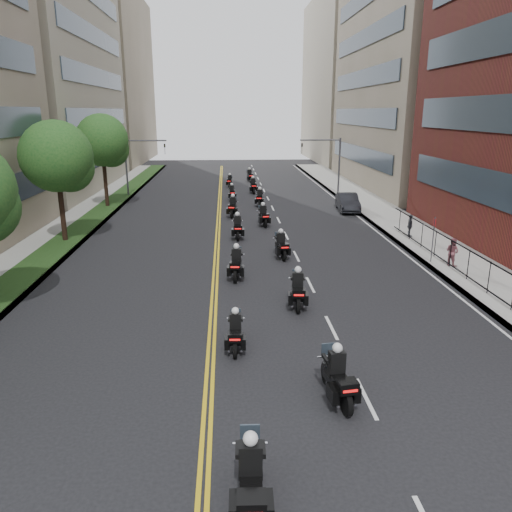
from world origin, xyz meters
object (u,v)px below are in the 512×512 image
(motorcycle_0, at_px, (251,483))
(motorcycle_3, at_px, (298,291))
(motorcycle_13, at_px, (250,176))
(motorcycle_2, at_px, (235,333))
(motorcycle_6, at_px, (238,228))
(pedestrian_c, at_px, (410,226))
(motorcycle_11, at_px, (253,186))
(motorcycle_8, at_px, (233,208))
(motorcycle_7, at_px, (263,217))
(motorcycle_5, at_px, (281,246))
(motorcycle_9, at_px, (260,199))
(motorcycle_12, at_px, (230,182))
(motorcycle_4, at_px, (236,265))
(motorcycle_10, at_px, (232,193))
(parked_sedan, at_px, (348,202))
(pedestrian_b, at_px, (452,252))
(motorcycle_1, at_px, (338,379))

(motorcycle_0, relative_size, motorcycle_3, 1.05)
(motorcycle_13, bearing_deg, motorcycle_2, -101.29)
(motorcycle_3, distance_m, motorcycle_6, 12.37)
(motorcycle_13, height_order, pedestrian_c, motorcycle_13)
(motorcycle_11, xyz_separation_m, pedestrian_c, (9.26, -19.71, 0.20))
(motorcycle_13, bearing_deg, motorcycle_8, -104.45)
(motorcycle_7, height_order, motorcycle_11, motorcycle_11)
(motorcycle_5, height_order, motorcycle_8, motorcycle_8)
(motorcycle_13, bearing_deg, motorcycle_7, -98.16)
(motorcycle_9, relative_size, motorcycle_12, 1.12)
(motorcycle_0, bearing_deg, motorcycle_4, 91.67)
(motorcycle_10, relative_size, parked_sedan, 0.48)
(motorcycle_10, relative_size, pedestrian_b, 1.43)
(motorcycle_2, bearing_deg, pedestrian_c, 54.55)
(motorcycle_5, xyz_separation_m, motorcycle_12, (-2.70, 28.02, -0.06))
(motorcycle_1, bearing_deg, motorcycle_10, 86.65)
(motorcycle_2, xyz_separation_m, parked_sedan, (9.98, 24.95, 0.13))
(motorcycle_1, height_order, parked_sedan, motorcycle_1)
(motorcycle_13, bearing_deg, pedestrian_c, -79.71)
(motorcycle_11, bearing_deg, motorcycle_10, -122.49)
(motorcycle_4, bearing_deg, motorcycle_13, 91.20)
(motorcycle_0, relative_size, motorcycle_4, 1.05)
(motorcycle_6, xyz_separation_m, motorcycle_8, (-0.20, 7.17, 0.02))
(motorcycle_7, xyz_separation_m, motorcycle_10, (-2.16, 11.26, -0.05))
(motorcycle_11, relative_size, motorcycle_12, 1.16)
(motorcycle_0, xyz_separation_m, motorcycle_3, (2.59, 11.43, -0.04))
(pedestrian_b, bearing_deg, motorcycle_0, 113.83)
(motorcycle_4, bearing_deg, motorcycle_3, -52.29)
(parked_sedan, xyz_separation_m, pedestrian_c, (1.80, -9.77, 0.16))
(motorcycle_0, height_order, motorcycle_9, motorcycle_0)
(motorcycle_2, xyz_separation_m, pedestrian_b, (11.78, 8.84, 0.30))
(motorcycle_10, xyz_separation_m, motorcycle_13, (2.27, 12.23, 0.05))
(parked_sedan, bearing_deg, motorcycle_4, -115.11)
(motorcycle_1, height_order, motorcycle_9, motorcycle_1)
(motorcycle_11, bearing_deg, motorcycle_4, -97.57)
(parked_sedan, bearing_deg, motorcycle_7, -140.67)
(motorcycle_1, xyz_separation_m, motorcycle_3, (-0.13, 7.33, 0.00))
(motorcycle_1, bearing_deg, motorcycle_13, 82.74)
(motorcycle_3, distance_m, motorcycle_11, 31.01)
(motorcycle_5, xyz_separation_m, motorcycle_11, (-0.34, 23.50, 0.04))
(pedestrian_c, bearing_deg, motorcycle_5, 132.67)
(motorcycle_2, bearing_deg, motorcycle_3, 56.97)
(motorcycle_1, bearing_deg, pedestrian_c, 56.83)
(motorcycle_0, height_order, motorcycle_4, motorcycle_0)
(motorcycle_1, relative_size, motorcycle_3, 0.99)
(motorcycle_10, bearing_deg, motorcycle_5, -85.70)
(motorcycle_5, distance_m, motorcycle_13, 31.84)
(motorcycle_0, bearing_deg, pedestrian_b, 56.48)
(motorcycle_2, height_order, pedestrian_b, pedestrian_b)
(motorcycle_2, xyz_separation_m, motorcycle_12, (0.17, 39.41, -0.01))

